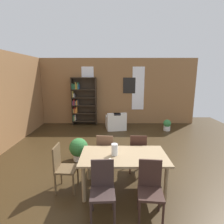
# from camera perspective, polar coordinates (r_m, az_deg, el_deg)

# --- Properties ---
(ground_plane) EXTENTS (10.70, 10.70, 0.00)m
(ground_plane) POSITION_cam_1_polar(r_m,az_deg,el_deg) (4.88, 0.39, -16.57)
(ground_plane) COLOR #362714
(back_wall_brick) EXTENTS (7.65, 0.12, 3.04)m
(back_wall_brick) POSITION_cam_1_polar(r_m,az_deg,el_deg) (8.51, 0.10, 6.45)
(back_wall_brick) COLOR olive
(back_wall_brick) RESTS_ON ground
(window_pane_0) EXTENTS (0.55, 0.02, 1.98)m
(window_pane_0) POSITION_cam_1_polar(r_m,az_deg,el_deg) (8.50, -7.83, 7.37)
(window_pane_0) COLOR white
(window_pane_1) EXTENTS (0.55, 0.02, 1.98)m
(window_pane_1) POSITION_cam_1_polar(r_m,az_deg,el_deg) (8.51, 8.03, 7.37)
(window_pane_1) COLOR white
(dining_table) EXTENTS (1.71, 0.94, 0.76)m
(dining_table) POSITION_cam_1_polar(r_m,az_deg,el_deg) (3.72, 3.49, -14.60)
(dining_table) COLOR #987E5A
(dining_table) RESTS_ON ground
(vase_on_table) EXTENTS (0.13, 0.13, 0.23)m
(vase_on_table) POSITION_cam_1_polar(r_m,az_deg,el_deg) (3.63, 0.57, -11.76)
(vase_on_table) COLOR silver
(vase_on_table) RESTS_ON dining_table
(tealight_candle_0) EXTENTS (0.04, 0.04, 0.03)m
(tealight_candle_0) POSITION_cam_1_polar(r_m,az_deg,el_deg) (3.47, -0.84, -14.72)
(tealight_candle_0) COLOR silver
(tealight_candle_0) RESTS_ON dining_table
(dining_chair_far_right) EXTENTS (0.42, 0.42, 0.95)m
(dining_chair_far_right) POSITION_cam_1_polar(r_m,az_deg,el_deg) (4.45, 7.89, -12.29)
(dining_chair_far_right) COLOR #3A2018
(dining_chair_far_right) RESTS_ON ground
(dining_chair_head_left) EXTENTS (0.42, 0.42, 0.95)m
(dining_chair_head_left) POSITION_cam_1_polar(r_m,az_deg,el_deg) (3.92, -15.54, -16.17)
(dining_chair_head_left) COLOR brown
(dining_chair_head_left) RESTS_ON ground
(dining_chair_near_right) EXTENTS (0.44, 0.44, 0.95)m
(dining_chair_near_right) POSITION_cam_1_polar(r_m,az_deg,el_deg) (3.25, 11.76, -22.29)
(dining_chair_near_right) COLOR #37221D
(dining_chair_near_right) RESTS_ON ground
(dining_chair_near_left) EXTENTS (0.42, 0.42, 0.95)m
(dining_chair_near_left) POSITION_cam_1_polar(r_m,az_deg,el_deg) (3.20, -3.22, -22.72)
(dining_chair_near_left) COLOR #352724
(dining_chair_near_left) RESTS_ON ground
(dining_chair_far_left) EXTENTS (0.43, 0.43, 0.95)m
(dining_chair_far_left) POSITION_cam_1_polar(r_m,az_deg,el_deg) (4.41, -2.31, -12.41)
(dining_chair_far_left) COLOR brown
(dining_chair_far_left) RESTS_ON ground
(bookshelf_tall) EXTENTS (1.13, 0.31, 2.19)m
(bookshelf_tall) POSITION_cam_1_polar(r_m,az_deg,el_deg) (8.42, -9.56, 3.52)
(bookshelf_tall) COLOR #2D2319
(bookshelf_tall) RESTS_ON ground
(armchair_white) EXTENTS (0.91, 0.91, 0.75)m
(armchair_white) POSITION_cam_1_polar(r_m,az_deg,el_deg) (7.79, 0.99, -3.37)
(armchair_white) COLOR silver
(armchair_white) RESTS_ON ground
(potted_plant_by_shelf) EXTENTS (0.31, 0.31, 0.47)m
(potted_plant_by_shelf) POSITION_cam_1_polar(r_m,az_deg,el_deg) (7.93, 16.78, -3.88)
(potted_plant_by_shelf) COLOR silver
(potted_plant_by_shelf) RESTS_ON ground
(potted_plant_corner) EXTENTS (0.51, 0.51, 0.62)m
(potted_plant_corner) POSITION_cam_1_polar(r_m,az_deg,el_deg) (5.12, -10.71, -11.25)
(potted_plant_corner) COLOR silver
(potted_plant_corner) RESTS_ON ground
(framed_picture) EXTENTS (0.56, 0.03, 0.72)m
(framed_picture) POSITION_cam_1_polar(r_m,az_deg,el_deg) (8.45, 5.24, 8.35)
(framed_picture) COLOR black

